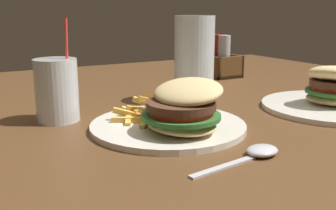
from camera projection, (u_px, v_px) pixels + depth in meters
The scene contains 7 objects.
dining_table at pixel (252, 150), 0.83m from camera, with size 1.51×1.28×0.73m.
meal_plate_near at pixel (175, 115), 0.64m from camera, with size 0.26×0.26×0.10m.
beer_glass at pixel (194, 62), 0.86m from camera, with size 0.09×0.09×0.19m.
juice_glass at pixel (57, 92), 0.71m from camera, with size 0.08×0.08×0.18m.
spoon at pixel (258, 152), 0.54m from camera, with size 0.05×0.16×0.01m.
meal_plate_far at pixel (333, 97), 0.79m from camera, with size 0.28×0.28×0.10m.
condiment_caddy at pixel (219, 60), 1.18m from camera, with size 0.13×0.09×0.12m.
Camera 1 is at (0.60, -0.54, 0.93)m, focal length 42.00 mm.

